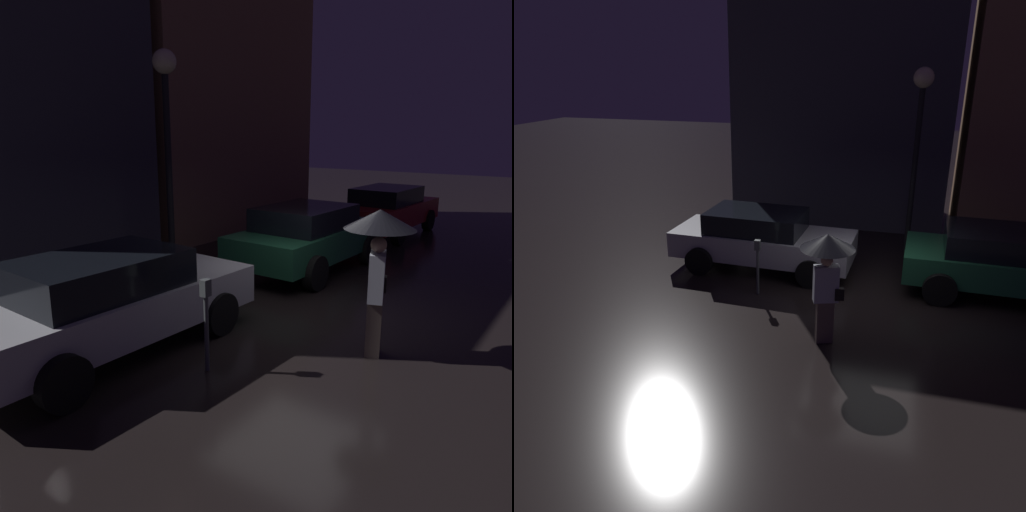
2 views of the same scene
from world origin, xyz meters
TOP-DOWN VIEW (x-y plane):
  - ground_plane at (0.00, 0.00)m, footprint 60.00×60.00m
  - building_facade_right at (5.43, 6.50)m, footprint 6.86×3.00m
  - parked_car_silver at (-2.68, 1.43)m, footprint 4.37×1.87m
  - parked_car_green at (2.65, 1.40)m, footprint 4.04×2.03m
  - parked_car_red at (7.55, 1.49)m, footprint 4.17×1.89m
  - pedestrian_with_umbrella at (-0.58, -1.58)m, footprint 0.95×0.95m
  - parking_meter at (-2.32, -0.04)m, footprint 0.12×0.10m
  - street_lamp_near at (0.71, 3.65)m, footprint 0.49×0.49m

SIDE VIEW (x-z plane):
  - ground_plane at x=0.00m, z-range 0.00..0.00m
  - parked_car_red at x=7.55m, z-range 0.04..1.45m
  - parked_car_silver at x=-2.68m, z-range 0.04..1.47m
  - parking_meter at x=-2.32m, z-range 0.15..1.39m
  - parked_car_green at x=2.65m, z-range 0.05..1.50m
  - pedestrian_with_umbrella at x=-0.58m, z-range 0.54..2.59m
  - street_lamp_near at x=0.71m, z-range 1.12..5.74m
  - building_facade_right at x=5.43m, z-range 0.00..9.77m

